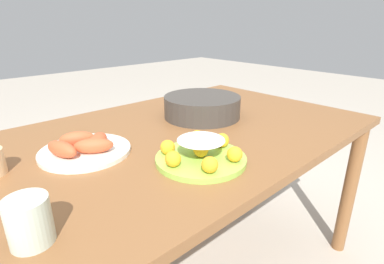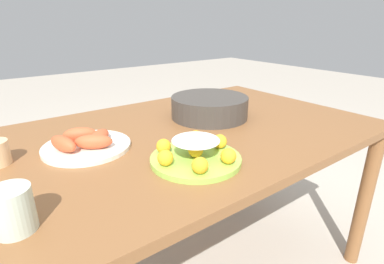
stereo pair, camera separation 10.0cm
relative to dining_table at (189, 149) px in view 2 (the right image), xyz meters
name	(u,v)px [view 2 (the right image)]	position (x,y,z in m)	size (l,w,h in m)	color
dining_table	(189,149)	(0.00, 0.00, 0.00)	(1.43, 0.92, 0.70)	brown
cake_plate	(196,154)	(-0.15, -0.24, 0.11)	(0.27, 0.27, 0.08)	#99CC4C
serving_bowl	(210,106)	(0.16, 0.07, 0.13)	(0.32, 0.32, 0.09)	#3D3833
sauce_bowl	(194,96)	(0.29, 0.35, 0.10)	(0.10, 0.10, 0.03)	silver
seafood_platter	(86,143)	(-0.38, 0.04, 0.10)	(0.28, 0.28, 0.06)	silver
cup_near	(13,210)	(-0.62, -0.27, 0.13)	(0.08, 0.08, 0.09)	beige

